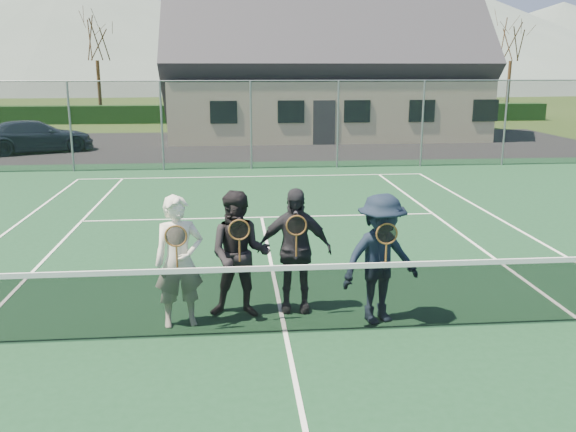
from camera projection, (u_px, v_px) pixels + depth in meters
name	position (u px, v px, depth m)	size (l,w,h in m)	color
ground	(247.00, 146.00, 27.41)	(220.00, 220.00, 0.00)	#2D4518
court_surface	(285.00, 334.00, 8.07)	(30.00, 30.00, 0.02)	#14381E
tarmac_carpark	(157.00, 147.00, 27.06)	(40.00, 12.00, 0.01)	black
hedge_row	(242.00, 114.00, 38.89)	(40.00, 1.20, 1.10)	black
hill_west	(74.00, 31.00, 95.59)	(110.00, 110.00, 18.00)	#516158
hill_centre	(357.00, 19.00, 99.10)	(120.00, 120.00, 22.00)	slate
hill_east	(560.00, 45.00, 103.15)	(90.00, 90.00, 14.00)	#54655D
car_c	(36.00, 136.00, 25.13)	(1.84, 4.54, 1.32)	#1A2434
court_markings	(285.00, 333.00, 8.06)	(11.03, 23.83, 0.01)	white
tennis_net	(285.00, 296.00, 7.94)	(11.68, 0.08, 1.10)	slate
perimeter_fence	(251.00, 125.00, 20.76)	(30.07, 0.07, 3.02)	slate
clubhouse	(323.00, 56.00, 30.68)	(15.60, 8.20, 7.70)	beige
tree_b	(95.00, 28.00, 37.81)	(3.20, 3.20, 7.77)	#372414
tree_c	(271.00, 29.00, 38.78)	(3.20, 3.20, 7.77)	#382414
tree_d	(424.00, 30.00, 39.67)	(3.20, 3.20, 7.77)	#372114
tree_e	(513.00, 30.00, 40.20)	(3.20, 3.20, 7.77)	#342112
player_a	(179.00, 262.00, 8.13)	(0.73, 0.56, 1.80)	silver
player_b	(240.00, 255.00, 8.43)	(0.95, 0.77, 1.80)	black
player_c	(294.00, 250.00, 8.66)	(1.10, 0.56, 1.80)	#232328
player_d	(381.00, 259.00, 8.24)	(1.31, 1.00, 1.80)	black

